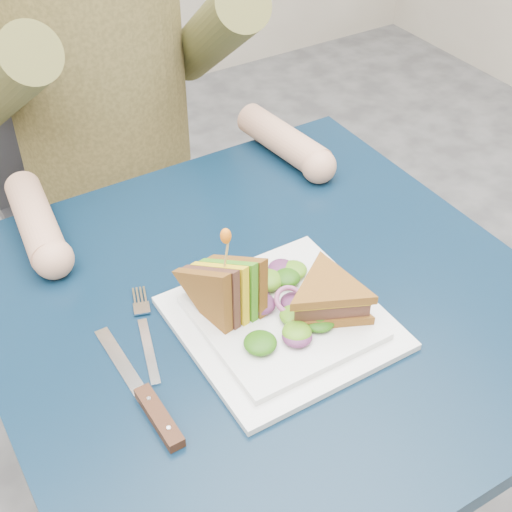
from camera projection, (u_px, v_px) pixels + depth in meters
table at (267, 339)px, 1.04m from camera, size 0.75×0.75×0.73m
chair at (99, 175)px, 1.57m from camera, size 0.42×0.40×0.93m
diner at (93, 28)px, 1.25m from camera, size 0.54×0.59×0.74m
plate at (282, 321)px, 0.95m from camera, size 0.26×0.26×0.02m
sandwich_flat at (328, 297)px, 0.93m from camera, size 0.17×0.17×0.05m
sandwich_upright at (228, 291)px, 0.93m from camera, size 0.09×0.15×0.15m
fork at (146, 335)px, 0.94m from camera, size 0.07×0.18×0.01m
knife at (151, 406)px, 0.84m from camera, size 0.02×0.22×0.02m
toothpick at (226, 254)px, 0.88m from camera, size 0.01×0.01×0.06m
toothpick_frill at (226, 236)px, 0.87m from camera, size 0.01×0.01×0.02m
lettuce_spill at (281, 303)px, 0.94m from camera, size 0.15×0.13×0.02m
onion_ring at (290, 300)px, 0.94m from camera, size 0.04×0.04×0.02m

